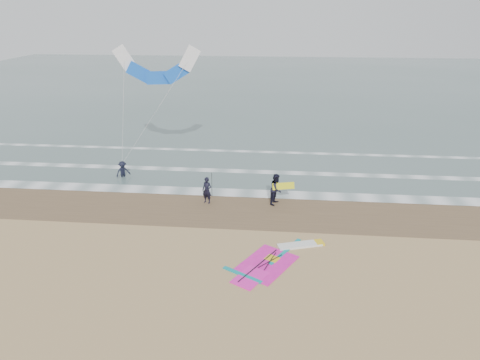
# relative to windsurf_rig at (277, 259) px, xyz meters

# --- Properties ---
(ground) EXTENTS (120.00, 120.00, 0.00)m
(ground) POSITION_rel_windsurf_rig_xyz_m (-0.89, -0.86, -0.03)
(ground) COLOR tan
(ground) RESTS_ON ground
(sea_water) EXTENTS (120.00, 80.00, 0.02)m
(sea_water) POSITION_rel_windsurf_rig_xyz_m (-0.89, 47.14, -0.02)
(sea_water) COLOR #47605E
(sea_water) RESTS_ON ground
(wet_sand_band) EXTENTS (120.00, 5.00, 0.01)m
(wet_sand_band) POSITION_rel_windsurf_rig_xyz_m (-0.89, 5.14, -0.03)
(wet_sand_band) COLOR brown
(wet_sand_band) RESTS_ON ground
(foam_waterline) EXTENTS (120.00, 9.15, 0.02)m
(foam_waterline) POSITION_rel_windsurf_rig_xyz_m (-0.89, 9.58, -0.00)
(foam_waterline) COLOR white
(foam_waterline) RESTS_ON ground
(windsurf_rig) EXTENTS (4.71, 4.46, 0.11)m
(windsurf_rig) POSITION_rel_windsurf_rig_xyz_m (0.00, 0.00, 0.00)
(windsurf_rig) COLOR white
(windsurf_rig) RESTS_ON ground
(person_standing) EXTENTS (0.68, 0.56, 1.60)m
(person_standing) POSITION_rel_windsurf_rig_xyz_m (-4.19, 5.79, 0.77)
(person_standing) COLOR black
(person_standing) RESTS_ON ground
(person_walking) EXTENTS (1.00, 1.11, 1.86)m
(person_walking) POSITION_rel_windsurf_rig_xyz_m (-0.13, 6.07, 0.90)
(person_walking) COLOR black
(person_walking) RESTS_ON ground
(person_wading) EXTENTS (1.10, 1.08, 1.52)m
(person_wading) POSITION_rel_windsurf_rig_xyz_m (-10.55, 9.26, 0.73)
(person_wading) COLOR black
(person_wading) RESTS_ON ground
(held_pole) EXTENTS (0.17, 0.86, 1.82)m
(held_pole) POSITION_rel_windsurf_rig_xyz_m (-3.89, 5.79, 1.14)
(held_pole) COLOR black
(held_pole) RESTS_ON ground
(carried_kiteboard) EXTENTS (1.30, 0.51, 0.39)m
(carried_kiteboard) POSITION_rel_windsurf_rig_xyz_m (0.27, 5.97, 1.15)
(carried_kiteboard) COLOR yellow
(carried_kiteboard) RESTS_ON ground
(surf_kite) EXTENTS (5.97, 2.76, 7.57)m
(surf_kite) POSITION_rel_windsurf_rig_xyz_m (-8.38, 11.76, 6.96)
(surf_kite) COLOR white
(surf_kite) RESTS_ON ground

